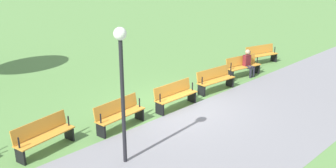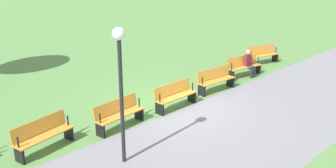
# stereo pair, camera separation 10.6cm
# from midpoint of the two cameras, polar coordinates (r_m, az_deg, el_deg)

# --- Properties ---
(ground_plane) EXTENTS (120.00, 120.00, 0.00)m
(ground_plane) POSITION_cam_midpoint_polar(r_m,az_deg,el_deg) (13.44, 1.04, -3.64)
(ground_plane) COLOR #5B8C47
(path_paving) EXTENTS (28.78, 4.86, 0.01)m
(path_paving) POSITION_cam_midpoint_polar(r_m,az_deg,el_deg) (11.95, 10.15, -6.99)
(path_paving) COLOR gray
(path_paving) RESTS_ON ground
(bench_0) EXTENTS (1.82, 0.91, 0.89)m
(bench_0) POSITION_cam_midpoint_polar(r_m,az_deg,el_deg) (19.30, 13.72, 4.40)
(bench_0) COLOR orange
(bench_0) RESTS_ON ground
(bench_1) EXTENTS (1.81, 0.77, 0.89)m
(bench_1) POSITION_cam_midpoint_polar(r_m,az_deg,el_deg) (17.12, 11.05, 2.73)
(bench_1) COLOR orange
(bench_1) RESTS_ON ground
(bench_2) EXTENTS (1.79, 0.63, 0.89)m
(bench_2) POSITION_cam_midpoint_polar(r_m,az_deg,el_deg) (15.09, 6.92, 0.72)
(bench_2) COLOR orange
(bench_2) RESTS_ON ground
(bench_3) EXTENTS (1.76, 0.47, 0.89)m
(bench_3) POSITION_cam_midpoint_polar(r_m,az_deg,el_deg) (13.31, 0.84, -1.68)
(bench_3) COLOR orange
(bench_3) RESTS_ON ground
(bench_4) EXTENTS (1.79, 0.63, 0.89)m
(bench_4) POSITION_cam_midpoint_polar(r_m,az_deg,el_deg) (11.91, -7.62, -4.44)
(bench_4) COLOR orange
(bench_4) RESTS_ON ground
(bench_5) EXTENTS (1.81, 0.77, 0.89)m
(bench_5) POSITION_cam_midpoint_polar(r_m,az_deg,el_deg) (11.04, -18.52, -7.29)
(bench_5) COLOR orange
(bench_5) RESTS_ON ground
(person_seated) EXTENTS (0.39, 0.56, 1.20)m
(person_seated) POSITION_cam_midpoint_polar(r_m,az_deg,el_deg) (17.10, 11.84, 3.23)
(person_seated) COLOR maroon
(person_seated) RESTS_ON ground
(lamp_post) EXTENTS (0.32, 0.32, 3.58)m
(lamp_post) POSITION_cam_midpoint_polar(r_m,az_deg,el_deg) (9.23, -7.35, 2.12)
(lamp_post) COLOR black
(lamp_post) RESTS_ON ground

